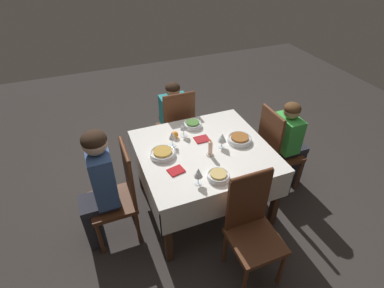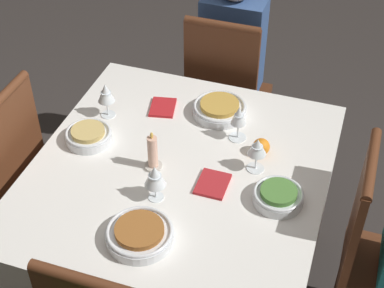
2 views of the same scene
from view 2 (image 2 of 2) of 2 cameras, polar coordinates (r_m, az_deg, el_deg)
ground_plane at (r=2.76m, az=-1.08°, el=-13.47°), size 8.00×8.00×0.00m
dining_table at (r=2.28m, az=-1.28°, el=-4.19°), size 1.18×1.10×0.72m
chair_west at (r=2.95m, az=3.22°, el=4.96°), size 0.39×0.38×0.97m
chair_north at (r=2.31m, az=17.43°, el=-10.32°), size 0.38×0.39×0.97m
chair_south at (r=2.61m, az=-17.98°, el=-3.13°), size 0.38×0.39×0.97m
person_adult_denim at (r=2.99m, az=4.14°, el=8.88°), size 0.34×0.30×1.17m
bowl_west at (r=2.46m, az=2.68°, el=3.46°), size 0.23×0.23×0.06m
wine_glass_west at (r=2.29m, az=4.56°, el=2.62°), size 0.07×0.07×0.15m
bowl_east at (r=1.97m, az=-5.10°, el=-8.66°), size 0.23×0.23×0.06m
wine_glass_east at (r=2.04m, az=-3.62°, el=-3.18°), size 0.08×0.08×0.15m
bowl_north at (r=2.10m, az=8.36°, el=-4.99°), size 0.18×0.18×0.06m
wine_glass_north at (r=2.16m, az=6.35°, el=-0.39°), size 0.07×0.07×0.14m
bowl_south at (r=2.36m, az=-10.02°, el=0.85°), size 0.18×0.18×0.06m
wine_glass_south at (r=2.42m, az=-8.35°, el=4.85°), size 0.07×0.07×0.16m
candle_centerpiece at (r=2.18m, az=-3.83°, el=-1.00°), size 0.07×0.07×0.17m
orange_fruit at (r=2.27m, az=6.73°, el=-0.27°), size 0.07×0.07×0.07m
napkin_red_folded at (r=2.50m, az=-2.85°, el=3.57°), size 0.15×0.13×0.01m
napkin_spare_side at (r=2.15m, az=2.01°, el=-3.89°), size 0.13×0.11×0.01m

